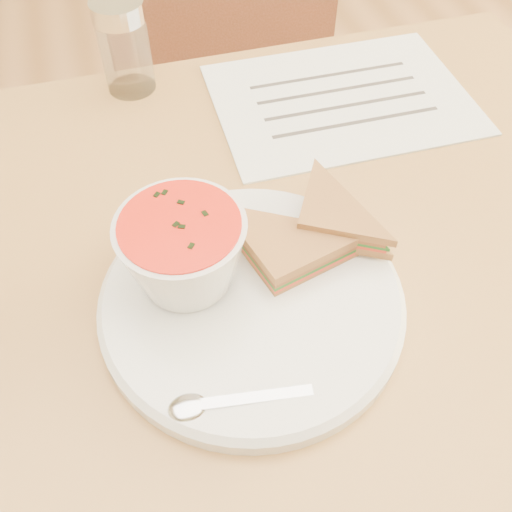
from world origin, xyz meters
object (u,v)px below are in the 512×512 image
object	(u,v)px
dining_table	(246,398)
condiment_shaker	(125,47)
chair_far	(237,139)
soup_bowl	(184,255)
plate	(252,302)

from	to	relation	value
dining_table	condiment_shaker	size ratio (longest dim) A/B	8.41
dining_table	chair_far	bearing A→B (deg)	76.39
soup_bowl	condiment_shaker	distance (m)	0.35
dining_table	condiment_shaker	bearing A→B (deg)	102.70
plate	condiment_shaker	xyz separation A→B (m)	(-0.06, 0.38, 0.05)
plate	condiment_shaker	distance (m)	0.39
chair_far	soup_bowl	size ratio (longest dim) A/B	8.61
chair_far	plate	world-z (taller)	chair_far
condiment_shaker	chair_far	bearing A→B (deg)	39.70
soup_bowl	condiment_shaker	world-z (taller)	condiment_shaker
dining_table	condiment_shaker	world-z (taller)	condiment_shaker
chair_far	soup_bowl	xyz separation A→B (m)	(-0.17, -0.50, 0.30)
condiment_shaker	dining_table	bearing A→B (deg)	-77.30
plate	condiment_shaker	bearing A→B (deg)	98.58
soup_bowl	plate	bearing A→B (deg)	-33.04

